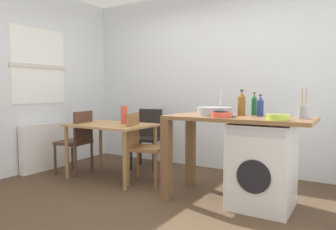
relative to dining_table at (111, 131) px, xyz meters
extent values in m
plane|color=#4C3826|center=(0.88, -0.49, -0.64)|extent=(5.46, 5.46, 0.00)
cube|color=silver|center=(0.88, 1.26, 0.71)|extent=(4.60, 0.10, 2.70)
cube|color=silver|center=(-1.27, -0.49, 0.71)|extent=(0.10, 3.80, 2.70)
cube|color=white|center=(-1.21, -0.19, 0.91)|extent=(0.01, 0.90, 1.10)
cube|color=beige|center=(-1.20, -0.19, 0.91)|extent=(0.02, 0.96, 0.06)
cube|color=white|center=(-1.14, -0.19, -0.29)|extent=(0.10, 0.80, 0.70)
cube|color=tan|center=(0.00, 0.00, 0.08)|extent=(1.10, 0.76, 0.03)
cylinder|color=#977045|center=(-0.50, -0.33, -0.29)|extent=(0.05, 0.05, 0.71)
cylinder|color=#977045|center=(0.50, -0.33, -0.29)|extent=(0.05, 0.05, 0.71)
cylinder|color=#977045|center=(-0.50, 0.33, -0.29)|extent=(0.05, 0.05, 0.71)
cylinder|color=#977045|center=(0.50, 0.33, -0.29)|extent=(0.05, 0.05, 0.71)
cube|color=#4C3323|center=(-0.62, -0.10, -0.19)|extent=(0.45, 0.45, 0.04)
cube|color=#4C3323|center=(-0.44, -0.08, 0.03)|extent=(0.09, 0.38, 0.45)
cylinder|color=#4C3323|center=(-0.77, -0.30, -0.42)|extent=(0.04, 0.04, 0.45)
cylinder|color=#4C3323|center=(-0.82, 0.05, -0.42)|extent=(0.04, 0.04, 0.45)
cylinder|color=#4C3323|center=(-0.42, -0.25, -0.42)|extent=(0.04, 0.04, 0.45)
cylinder|color=#4C3323|center=(-0.47, 0.10, -0.42)|extent=(0.04, 0.04, 0.45)
cube|color=olive|center=(0.55, 0.05, -0.19)|extent=(0.50, 0.50, 0.04)
cube|color=olive|center=(0.38, 0.00, 0.03)|extent=(0.14, 0.37, 0.45)
cylinder|color=olive|center=(0.67, 0.27, -0.42)|extent=(0.04, 0.04, 0.45)
cylinder|color=olive|center=(0.77, -0.07, -0.42)|extent=(0.04, 0.04, 0.45)
cylinder|color=olive|center=(0.33, 0.17, -0.42)|extent=(0.04, 0.04, 0.45)
cylinder|color=olive|center=(0.43, -0.17, -0.42)|extent=(0.04, 0.04, 0.45)
cube|color=black|center=(0.10, 0.70, -0.19)|extent=(0.48, 0.48, 0.04)
cube|color=black|center=(0.06, 0.88, 0.03)|extent=(0.38, 0.12, 0.45)
cylinder|color=black|center=(0.32, 0.57, -0.42)|extent=(0.04, 0.04, 0.45)
cylinder|color=black|center=(-0.03, 0.48, -0.42)|extent=(0.04, 0.04, 0.45)
cylinder|color=black|center=(0.23, 0.92, -0.42)|extent=(0.04, 0.04, 0.45)
cylinder|color=black|center=(-0.12, 0.83, -0.42)|extent=(0.04, 0.04, 0.45)
cube|color=brown|center=(1.78, -0.04, 0.26)|extent=(1.50, 0.68, 0.04)
cube|color=brown|center=(1.08, -0.33, -0.20)|extent=(0.10, 0.10, 0.88)
cube|color=brown|center=(1.08, 0.25, -0.20)|extent=(0.10, 0.10, 0.88)
cube|color=silver|center=(2.05, -0.04, -0.21)|extent=(0.60, 0.60, 0.86)
cylinder|color=black|center=(2.05, -0.35, -0.26)|extent=(0.32, 0.02, 0.32)
cube|color=#B2B2B7|center=(2.05, -0.34, 0.16)|extent=(0.54, 0.01, 0.08)
cylinder|color=#9EA0A5|center=(1.52, -0.04, 0.32)|extent=(0.38, 0.38, 0.09)
cylinder|color=#B2B2B7|center=(1.52, 0.14, 0.42)|extent=(0.02, 0.02, 0.28)
cylinder|color=brown|center=(1.77, 0.12, 0.38)|extent=(0.08, 0.08, 0.20)
cone|color=brown|center=(1.77, 0.12, 0.51)|extent=(0.08, 0.08, 0.06)
cylinder|color=#262626|center=(1.77, 0.12, 0.55)|extent=(0.03, 0.03, 0.02)
cylinder|color=#19592D|center=(1.88, 0.23, 0.37)|extent=(0.06, 0.06, 0.18)
cone|color=#19592D|center=(1.88, 0.23, 0.48)|extent=(0.05, 0.05, 0.05)
cylinder|color=#262626|center=(1.88, 0.23, 0.52)|extent=(0.02, 0.02, 0.02)
cylinder|color=navy|center=(1.98, 0.09, 0.36)|extent=(0.07, 0.07, 0.17)
cone|color=navy|center=(1.98, 0.09, 0.47)|extent=(0.06, 0.06, 0.05)
cylinder|color=#262626|center=(1.98, 0.09, 0.50)|extent=(0.03, 0.03, 0.02)
cylinder|color=#D84C38|center=(1.68, -0.24, 0.30)|extent=(0.20, 0.20, 0.06)
cylinder|color=maroon|center=(1.68, -0.24, 0.32)|extent=(0.16, 0.16, 0.03)
cylinder|color=gray|center=(2.41, 0.01, 0.34)|extent=(0.11, 0.11, 0.13)
cylinder|color=#99724C|center=(2.40, 0.02, 0.49)|extent=(0.01, 0.04, 0.18)
cylinder|color=#99724C|center=(2.43, 0.00, 0.49)|extent=(0.01, 0.05, 0.18)
cylinder|color=#A8C63D|center=(2.23, -0.26, 0.30)|extent=(0.20, 0.20, 0.05)
cylinder|color=olive|center=(2.23, -0.26, 0.32)|extent=(0.16, 0.16, 0.03)
cylinder|color=#D84C38|center=(0.15, 0.10, 0.22)|extent=(0.09, 0.09, 0.24)
cube|color=#B2B2B7|center=(1.73, -0.14, 0.28)|extent=(0.15, 0.06, 0.01)
cube|color=#262628|center=(1.73, -0.14, 0.28)|extent=(0.15, 0.06, 0.01)
camera|label=1|loc=(2.86, -3.24, 0.55)|focal=33.74mm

